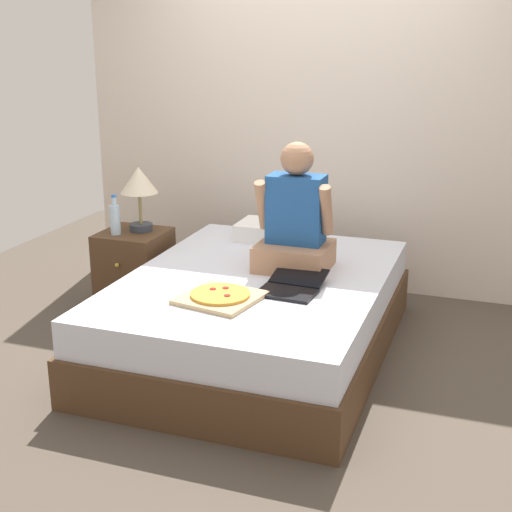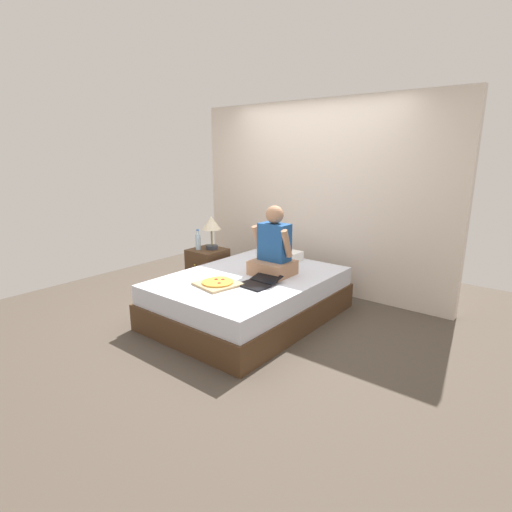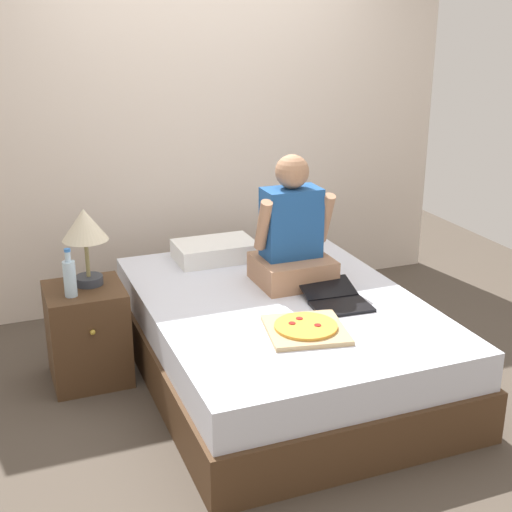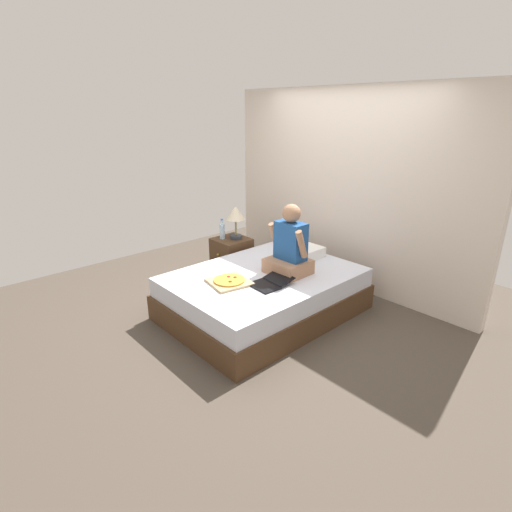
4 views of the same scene
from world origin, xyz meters
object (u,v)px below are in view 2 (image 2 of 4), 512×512
object	(u,v)px
lamp_on_left_nightstand	(211,225)
laptop	(258,283)
pizza_box	(218,283)
bed	(249,297)
nightstand_left	(208,270)
water_bottle	(198,242)
person_seated	(274,250)

from	to	relation	value
lamp_on_left_nightstand	laptop	xyz separation A→B (m)	(1.28, -0.62, -0.38)
lamp_on_left_nightstand	pizza_box	xyz separation A→B (m)	(0.96, -0.89, -0.38)
lamp_on_left_nightstand	bed	bearing A→B (deg)	-23.17
lamp_on_left_nightstand	laptop	bearing A→B (deg)	-25.71
nightstand_left	water_bottle	world-z (taller)	water_bottle
person_seated	pizza_box	distance (m)	0.76
nightstand_left	laptop	distance (m)	1.46
nightstand_left	lamp_on_left_nightstand	xyz separation A→B (m)	(0.04, 0.05, 0.61)
person_seated	nightstand_left	bearing A→B (deg)	172.60
nightstand_left	laptop	bearing A→B (deg)	-23.22
water_bottle	person_seated	bearing A→B (deg)	-3.02
person_seated	bed	bearing A→B (deg)	-127.01
lamp_on_left_nightstand	laptop	size ratio (longest dim) A/B	1.04
person_seated	pizza_box	size ratio (longest dim) A/B	1.67
bed	nightstand_left	size ratio (longest dim) A/B	3.70
water_bottle	laptop	distance (m)	1.49
bed	person_seated	size ratio (longest dim) A/B	2.71
lamp_on_left_nightstand	water_bottle	size ratio (longest dim) A/B	1.63
nightstand_left	water_bottle	xyz separation A→B (m)	(-0.08, -0.09, 0.40)
lamp_on_left_nightstand	person_seated	size ratio (longest dim) A/B	0.58
water_bottle	pizza_box	size ratio (longest dim) A/B	0.59
laptop	pizza_box	world-z (taller)	laptop
laptop	nightstand_left	bearing A→B (deg)	156.78
lamp_on_left_nightstand	laptop	world-z (taller)	lamp_on_left_nightstand
nightstand_left	person_seated	distance (m)	1.33
person_seated	laptop	distance (m)	0.50
water_bottle	laptop	size ratio (longest dim) A/B	0.64
nightstand_left	laptop	xyz separation A→B (m)	(1.32, -0.57, 0.23)
pizza_box	water_bottle	bearing A→B (deg)	145.27
nightstand_left	person_seated	xyz separation A→B (m)	(1.22, -0.16, 0.50)
laptop	pizza_box	size ratio (longest dim) A/B	0.93
bed	laptop	size ratio (longest dim) A/B	4.87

